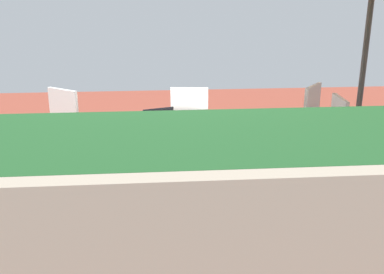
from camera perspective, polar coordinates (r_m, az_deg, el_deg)
The scene contains 12 objects.
ground_plane at distance 4.99m, azimuth 0.00°, elevation -6.46°, with size 10.00×10.00×0.02m, color brown.
hedge_row at distance 2.55m, azimuth 4.72°, elevation -14.54°, with size 6.30×0.94×1.39m, color #1E4C23.
dining_table at distance 4.75m, azimuth 0.00°, elevation 1.17°, with size 2.25×1.10×0.73m.
chair_south at distance 5.51m, azimuth -0.27°, elevation 2.19°, with size 0.47×0.48×0.98m.
chair_north at distance 4.13m, azimuth 1.10°, elevation -3.42°, with size 0.48×0.49×0.98m.
chair_southeast at distance 5.59m, azimuth -14.55°, elevation 1.83°, with size 0.58×0.58×0.98m.
chair_west at distance 5.10m, azimuth 16.15°, elevation 0.13°, with size 0.47×0.46×0.98m.
chair_southwest at distance 5.74m, azimuth 13.32°, elevation 2.33°, with size 0.58×0.58×0.98m.
chair_northwest at distance 4.44m, azimuth 19.11°, elevation -2.87°, with size 0.59×0.58×0.98m.
chair_northeast at distance 4.22m, azimuth -18.12°, elevation -3.86°, with size 0.59×0.59×0.98m.
laptop at distance 4.64m, azimuth -4.56°, elevation 1.89°, with size 0.38×0.33×0.21m.
cup at distance 4.70m, azimuth 4.19°, elevation 2.24°, with size 0.07×0.07×0.11m, color #334C99.
Camera 1 is at (0.38, 4.52, 2.07)m, focal length 42.45 mm.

